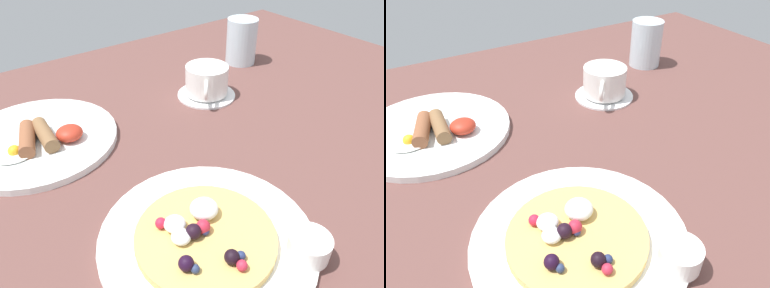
% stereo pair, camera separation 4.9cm
% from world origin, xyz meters
% --- Properties ---
extents(ground_plane, '(1.50, 1.12, 0.03)m').
position_xyz_m(ground_plane, '(0.00, 0.00, -0.01)').
color(ground_plane, brown).
extents(pancake_plate, '(0.28, 0.28, 0.01)m').
position_xyz_m(pancake_plate, '(-0.08, -0.14, 0.01)').
color(pancake_plate, white).
rests_on(pancake_plate, ground_plane).
extents(pancake_with_berries, '(0.18, 0.18, 0.03)m').
position_xyz_m(pancake_with_berries, '(-0.08, -0.14, 0.02)').
color(pancake_with_berries, '#DDB260').
rests_on(pancake_with_berries, pancake_plate).
extents(syrup_ramekin, '(0.05, 0.05, 0.03)m').
position_xyz_m(syrup_ramekin, '(-0.00, -0.23, 0.03)').
color(syrup_ramekin, white).
rests_on(syrup_ramekin, pancake_plate).
extents(breakfast_plate, '(0.28, 0.28, 0.01)m').
position_xyz_m(breakfast_plate, '(-0.18, 0.21, 0.01)').
color(breakfast_plate, white).
rests_on(breakfast_plate, ground_plane).
extents(fried_breakfast, '(0.14, 0.10, 0.03)m').
position_xyz_m(fried_breakfast, '(-0.17, 0.18, 0.02)').
color(fried_breakfast, brown).
rests_on(fried_breakfast, breakfast_plate).
extents(coffee_saucer, '(0.12, 0.12, 0.01)m').
position_xyz_m(coffee_saucer, '(0.17, 0.17, 0.00)').
color(coffee_saucer, white).
rests_on(coffee_saucer, ground_plane).
extents(coffee_cup, '(0.10, 0.11, 0.06)m').
position_xyz_m(coffee_cup, '(0.17, 0.17, 0.04)').
color(coffee_cup, white).
rests_on(coffee_cup, coffee_saucer).
extents(water_glass, '(0.08, 0.08, 0.11)m').
position_xyz_m(water_glass, '(0.35, 0.26, 0.05)').
color(water_glass, silver).
rests_on(water_glass, ground_plane).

